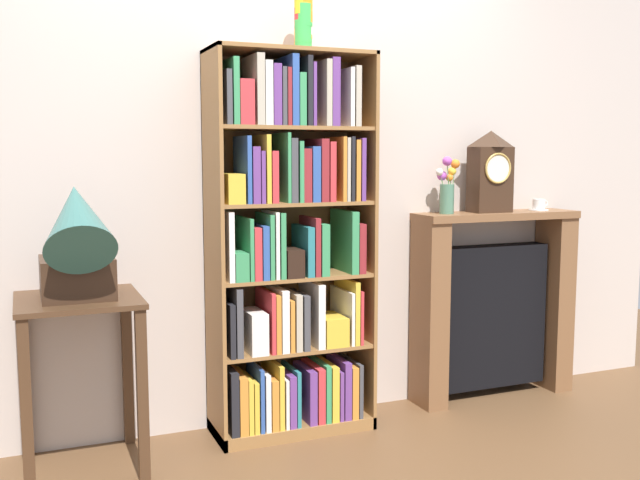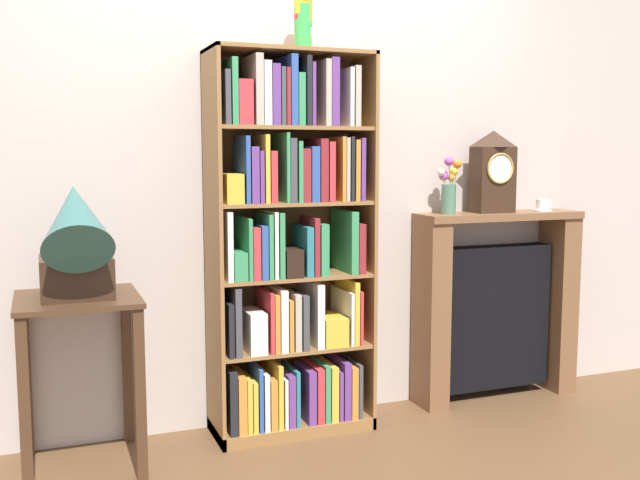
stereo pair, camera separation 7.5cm
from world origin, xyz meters
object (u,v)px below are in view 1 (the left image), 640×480
at_px(bookshelf, 289,256).
at_px(fireplace_mantel, 492,306).
at_px(side_table_left, 80,343).
at_px(gramophone, 77,239).
at_px(teacup_with_saucer, 539,205).
at_px(cup_stack, 303,18).
at_px(flower_vase, 447,187).
at_px(mantel_clock, 490,172).

relative_size(bookshelf, fireplace_mantel, 1.77).
relative_size(side_table_left, fireplace_mantel, 0.73).
height_order(gramophone, teacup_with_saucer, gramophone).
xyz_separation_m(cup_stack, flower_vase, (0.84, 0.06, -0.81)).
distance_m(side_table_left, fireplace_mantel, 2.22).
distance_m(mantel_clock, flower_vase, 0.28).
bearing_deg(gramophone, bookshelf, 9.52).
bearing_deg(bookshelf, cup_stack, 5.21).
bearing_deg(teacup_with_saucer, gramophone, -174.94).
distance_m(cup_stack, gramophone, 1.45).
height_order(side_table_left, fireplace_mantel, fireplace_mantel).
bearing_deg(mantel_clock, flower_vase, 177.79).
relative_size(bookshelf, flower_vase, 6.05).
xyz_separation_m(bookshelf, gramophone, (-0.98, -0.16, 0.14)).
distance_m(gramophone, fireplace_mantel, 2.28).
distance_m(bookshelf, mantel_clock, 1.25).
xyz_separation_m(bookshelf, flower_vase, (0.92, 0.07, 0.31)).
relative_size(bookshelf, teacup_with_saucer, 15.67).
relative_size(gramophone, fireplace_mantel, 0.55).
height_order(mantel_clock, flower_vase, mantel_clock).
relative_size(gramophone, teacup_with_saucer, 4.89).
distance_m(fireplace_mantel, teacup_with_saucer, 0.63).
height_order(side_table_left, mantel_clock, mantel_clock).
bearing_deg(teacup_with_saucer, mantel_clock, -179.57).
height_order(bookshelf, side_table_left, bookshelf).
xyz_separation_m(bookshelf, teacup_with_saucer, (1.52, 0.06, 0.20)).
bearing_deg(side_table_left, fireplace_mantel, 3.97).
xyz_separation_m(fireplace_mantel, teacup_with_saucer, (0.28, -0.02, 0.56)).
xyz_separation_m(mantel_clock, teacup_with_saucer, (0.34, 0.00, -0.19)).
bearing_deg(cup_stack, fireplace_mantel, 3.43).
relative_size(cup_stack, mantel_clock, 0.69).
bearing_deg(bookshelf, side_table_left, -175.49).
distance_m(bookshelf, teacup_with_saucer, 1.54).
xyz_separation_m(side_table_left, flower_vase, (1.90, 0.14, 0.62)).
distance_m(fireplace_mantel, flower_vase, 0.74).
xyz_separation_m(side_table_left, teacup_with_saucer, (2.50, 0.13, 0.51)).
bearing_deg(gramophone, fireplace_mantel, 6.19).
bearing_deg(mantel_clock, teacup_with_saucer, 0.43).
bearing_deg(cup_stack, gramophone, -170.81).
relative_size(gramophone, mantel_clock, 1.30).
xyz_separation_m(cup_stack, gramophone, (-1.06, -0.17, -0.98)).
bearing_deg(mantel_clock, cup_stack, -177.53).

